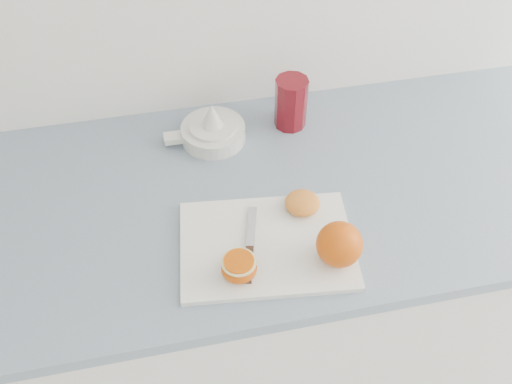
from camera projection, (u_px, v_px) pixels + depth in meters
counter at (257, 302)px, 1.53m from camera, size 2.49×0.64×0.89m
cutting_board at (267, 245)px, 1.09m from camera, size 0.36×0.27×0.01m
whole_orange at (339, 244)px, 1.03m from camera, size 0.09×0.09×0.09m
half_orange at (239, 267)px, 1.03m from camera, size 0.07×0.07×0.04m
squeezed_shell at (302, 203)px, 1.14m from camera, size 0.07×0.07×0.03m
paring_knife at (249, 257)px, 1.06m from camera, size 0.06×0.18×0.01m
citrus_juicer at (212, 130)px, 1.29m from camera, size 0.19×0.15×0.10m
red_tumbler at (291, 104)px, 1.30m from camera, size 0.08×0.08×0.12m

